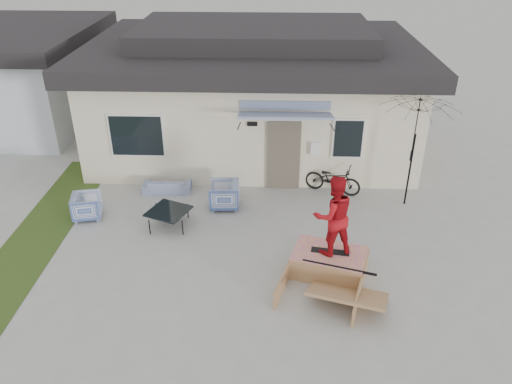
{
  "coord_description": "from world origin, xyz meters",
  "views": [
    {
      "loc": [
        0.68,
        -8.73,
        7.1
      ],
      "look_at": [
        0.3,
        1.8,
        1.3
      ],
      "focal_mm": 35.3,
      "sensor_mm": 36.0,
      "label": 1
    }
  ],
  "objects_px": {
    "armchair_right": "(224,194)",
    "skateboard": "(330,251)",
    "loveseat": "(167,183)",
    "coffee_table": "(169,218)",
    "bicycle": "(333,176)",
    "skater": "(333,214)",
    "patio_umbrella": "(414,146)",
    "skate_ramp": "(329,263)",
    "armchair_left": "(87,205)"
  },
  "relations": [
    {
      "from": "patio_umbrella",
      "to": "loveseat",
      "type": "bearing_deg",
      "value": 176.19
    },
    {
      "from": "armchair_right",
      "to": "skateboard",
      "type": "distance_m",
      "value": 3.85
    },
    {
      "from": "loveseat",
      "to": "skate_ramp",
      "type": "xyz_separation_m",
      "value": [
        4.36,
        -3.65,
        -0.01
      ]
    },
    {
      "from": "loveseat",
      "to": "armchair_right",
      "type": "bearing_deg",
      "value": 152.44
    },
    {
      "from": "bicycle",
      "to": "skate_ramp",
      "type": "distance_m",
      "value": 3.85
    },
    {
      "from": "coffee_table",
      "to": "bicycle",
      "type": "xyz_separation_m",
      "value": [
        4.41,
        1.98,
        0.29
      ]
    },
    {
      "from": "armchair_right",
      "to": "bicycle",
      "type": "bearing_deg",
      "value": 104.57
    },
    {
      "from": "loveseat",
      "to": "armchair_left",
      "type": "height_order",
      "value": "armchair_left"
    },
    {
      "from": "skate_ramp",
      "to": "skateboard",
      "type": "xyz_separation_m",
      "value": [
        0.02,
        0.05,
        0.29
      ]
    },
    {
      "from": "loveseat",
      "to": "bicycle",
      "type": "xyz_separation_m",
      "value": [
        4.81,
        0.16,
        0.25
      ]
    },
    {
      "from": "loveseat",
      "to": "skater",
      "type": "bearing_deg",
      "value": 137.7
    },
    {
      "from": "patio_umbrella",
      "to": "armchair_right",
      "type": "bearing_deg",
      "value": -176.02
    },
    {
      "from": "skater",
      "to": "loveseat",
      "type": "bearing_deg",
      "value": -56.13
    },
    {
      "from": "patio_umbrella",
      "to": "skater",
      "type": "height_order",
      "value": "skater"
    },
    {
      "from": "armchair_right",
      "to": "patio_umbrella",
      "type": "relative_size",
      "value": 0.37
    },
    {
      "from": "patio_umbrella",
      "to": "coffee_table",
      "type": "bearing_deg",
      "value": -167.84
    },
    {
      "from": "bicycle",
      "to": "skateboard",
      "type": "height_order",
      "value": "bicycle"
    },
    {
      "from": "coffee_table",
      "to": "skate_ramp",
      "type": "bearing_deg",
      "value": -24.8
    },
    {
      "from": "armchair_left",
      "to": "coffee_table",
      "type": "relative_size",
      "value": 0.79
    },
    {
      "from": "bicycle",
      "to": "skater",
      "type": "xyz_separation_m",
      "value": [
        -0.43,
        -3.76,
        0.99
      ]
    },
    {
      "from": "armchair_left",
      "to": "armchair_right",
      "type": "xyz_separation_m",
      "value": [
        3.59,
        0.67,
        0.04
      ]
    },
    {
      "from": "loveseat",
      "to": "skate_ramp",
      "type": "distance_m",
      "value": 5.69
    },
    {
      "from": "coffee_table",
      "to": "patio_umbrella",
      "type": "relative_size",
      "value": 0.42
    },
    {
      "from": "armchair_left",
      "to": "armchair_right",
      "type": "height_order",
      "value": "armchair_right"
    },
    {
      "from": "patio_umbrella",
      "to": "skateboard",
      "type": "bearing_deg",
      "value": -127.36
    },
    {
      "from": "loveseat",
      "to": "patio_umbrella",
      "type": "distance_m",
      "value": 6.96
    },
    {
      "from": "coffee_table",
      "to": "skater",
      "type": "xyz_separation_m",
      "value": [
        3.97,
        -1.78,
        1.28
      ]
    },
    {
      "from": "coffee_table",
      "to": "patio_umbrella",
      "type": "bearing_deg",
      "value": 12.16
    },
    {
      "from": "armchair_left",
      "to": "coffee_table",
      "type": "bearing_deg",
      "value": -110.73
    },
    {
      "from": "coffee_table",
      "to": "skate_ramp",
      "type": "distance_m",
      "value": 4.36
    },
    {
      "from": "armchair_left",
      "to": "bicycle",
      "type": "height_order",
      "value": "bicycle"
    },
    {
      "from": "patio_umbrella",
      "to": "skate_ramp",
      "type": "height_order",
      "value": "patio_umbrella"
    },
    {
      "from": "bicycle",
      "to": "skater",
      "type": "height_order",
      "value": "skater"
    },
    {
      "from": "skate_ramp",
      "to": "skater",
      "type": "distance_m",
      "value": 1.25
    },
    {
      "from": "armchair_right",
      "to": "loveseat",
      "type": "bearing_deg",
      "value": -117.54
    },
    {
      "from": "armchair_right",
      "to": "skater",
      "type": "height_order",
      "value": "skater"
    },
    {
      "from": "loveseat",
      "to": "patio_umbrella",
      "type": "bearing_deg",
      "value": 173.37
    },
    {
      "from": "coffee_table",
      "to": "bicycle",
      "type": "relative_size",
      "value": 0.57
    },
    {
      "from": "loveseat",
      "to": "coffee_table",
      "type": "xyz_separation_m",
      "value": [
        0.4,
        -1.83,
        -0.04
      ]
    },
    {
      "from": "loveseat",
      "to": "armchair_left",
      "type": "distance_m",
      "value": 2.37
    },
    {
      "from": "coffee_table",
      "to": "skateboard",
      "type": "xyz_separation_m",
      "value": [
        3.97,
        -1.78,
        0.33
      ]
    },
    {
      "from": "armchair_left",
      "to": "skate_ramp",
      "type": "relative_size",
      "value": 0.35
    },
    {
      "from": "skater",
      "to": "skate_ramp",
      "type": "bearing_deg",
      "value": 56.6
    },
    {
      "from": "loveseat",
      "to": "skateboard",
      "type": "height_order",
      "value": "skateboard"
    },
    {
      "from": "skateboard",
      "to": "armchair_right",
      "type": "bearing_deg",
      "value": 143.06
    },
    {
      "from": "coffee_table",
      "to": "skateboard",
      "type": "height_order",
      "value": "skateboard"
    },
    {
      "from": "armchair_right",
      "to": "coffee_table",
      "type": "bearing_deg",
      "value": -55.4
    },
    {
      "from": "skate_ramp",
      "to": "coffee_table",
      "type": "bearing_deg",
      "value": 171.94
    },
    {
      "from": "armchair_right",
      "to": "patio_umbrella",
      "type": "xyz_separation_m",
      "value": [
        5.04,
        0.35,
        1.34
      ]
    },
    {
      "from": "armchair_left",
      "to": "bicycle",
      "type": "distance_m",
      "value": 6.86
    }
  ]
}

